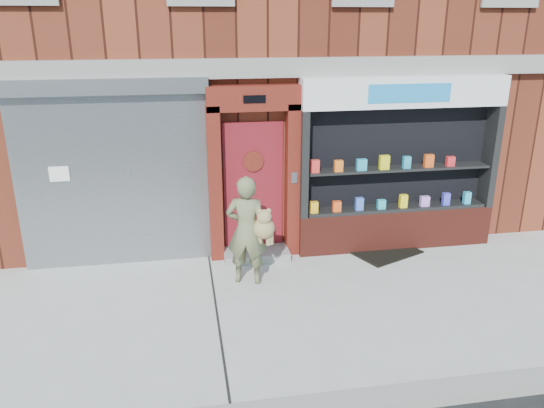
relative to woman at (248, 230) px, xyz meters
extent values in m
plane|color=#9E9E99|center=(0.98, -0.88, -0.86)|extent=(80.00, 80.00, 0.00)
cube|color=gray|center=(0.98, -3.03, -0.80)|extent=(60.00, 0.30, 0.12)
cube|color=#4C1C11|center=(0.98, 5.12, 3.14)|extent=(12.00, 8.00, 8.00)
cube|color=gray|center=(0.98, 1.04, 2.29)|extent=(12.00, 0.16, 0.30)
cube|color=gray|center=(-2.02, 1.06, 0.54)|extent=(3.00, 0.10, 2.80)
cube|color=slate|center=(-2.02, 1.00, 2.06)|extent=(3.10, 0.30, 0.24)
cube|color=white|center=(-2.82, 0.99, 0.74)|extent=(0.30, 0.01, 0.24)
cube|color=#4B130C|center=(-0.42, 0.98, 0.44)|extent=(0.22, 0.28, 2.60)
cube|color=#4B130C|center=(0.88, 0.98, 0.44)|extent=(0.22, 0.28, 2.60)
cube|color=#4B130C|center=(0.23, 0.98, 1.84)|extent=(1.50, 0.28, 0.40)
cube|color=black|center=(0.23, 0.83, 1.84)|extent=(0.35, 0.01, 0.12)
cube|color=maroon|center=(0.23, 1.09, 0.34)|extent=(1.00, 0.06, 2.20)
cylinder|color=black|center=(0.23, 1.05, 0.79)|extent=(0.28, 0.02, 0.28)
cylinder|color=#4B130C|center=(0.23, 1.04, 0.79)|extent=(0.34, 0.02, 0.34)
cube|color=gray|center=(0.23, 0.82, -0.79)|extent=(1.10, 0.55, 0.15)
cube|color=slate|center=(0.88, 0.83, 0.54)|extent=(0.10, 0.02, 0.18)
cube|color=maroon|center=(2.73, 0.92, -0.51)|extent=(3.50, 0.40, 0.70)
cube|color=black|center=(1.04, 0.92, 0.74)|extent=(0.12, 0.40, 1.80)
cube|color=black|center=(4.42, 0.92, 0.74)|extent=(0.12, 0.40, 1.80)
cube|color=black|center=(2.73, 1.10, 0.74)|extent=(3.30, 0.03, 1.80)
cube|color=black|center=(2.73, 0.92, -0.13)|extent=(3.20, 0.36, 0.06)
cube|color=black|center=(2.73, 0.92, 0.59)|extent=(3.20, 0.36, 0.04)
cube|color=white|center=(2.73, 0.92, 1.89)|extent=(3.50, 0.40, 0.50)
cube|color=#187ABA|center=(2.73, 0.71, 1.89)|extent=(1.40, 0.01, 0.30)
cube|color=#FAAF1A|center=(1.23, 0.84, 0.00)|extent=(0.13, 0.09, 0.20)
cube|color=#FD511A|center=(1.63, 0.84, -0.01)|extent=(0.14, 0.09, 0.18)
cube|color=blue|center=(2.03, 0.84, 0.01)|extent=(0.13, 0.09, 0.22)
cube|color=#27ACC3|center=(2.43, 0.84, -0.02)|extent=(0.14, 0.09, 0.16)
cube|color=yellow|center=(2.83, 0.84, 0.01)|extent=(0.13, 0.09, 0.23)
cube|color=#BE81E9|center=(3.23, 0.84, -0.01)|extent=(0.16, 0.09, 0.18)
cube|color=#3E40D5|center=(3.63, 0.84, 0.01)|extent=(0.12, 0.09, 0.22)
cube|color=#29A5D0|center=(4.03, 0.84, 0.01)|extent=(0.12, 0.09, 0.21)
cube|color=red|center=(1.23, 0.84, 0.71)|extent=(0.13, 0.09, 0.21)
cube|color=orange|center=(1.63, 0.84, 0.70)|extent=(0.14, 0.09, 0.19)
cube|color=#259BBC|center=(2.03, 0.84, 0.70)|extent=(0.17, 0.09, 0.19)
cube|color=yellow|center=(2.43, 0.84, 0.73)|extent=(0.16, 0.09, 0.24)
cube|color=teal|center=(2.83, 0.84, 0.71)|extent=(0.13, 0.09, 0.20)
cube|color=#ED5319|center=(3.23, 0.84, 0.72)|extent=(0.16, 0.09, 0.22)
cube|color=red|center=(3.63, 0.84, 0.69)|extent=(0.14, 0.09, 0.17)
imported|color=#626743|center=(-0.03, 0.01, -0.01)|extent=(0.72, 0.58, 1.71)
sphere|color=olive|center=(0.23, -0.04, 0.03)|extent=(0.34, 0.34, 0.34)
sphere|color=olive|center=(0.23, -0.10, 0.23)|extent=(0.22, 0.22, 0.22)
sphere|color=olive|center=(0.16, -0.10, 0.32)|extent=(0.08, 0.08, 0.08)
sphere|color=olive|center=(0.29, -0.10, 0.32)|extent=(0.08, 0.08, 0.08)
cylinder|color=olive|center=(0.11, -0.04, -0.14)|extent=(0.08, 0.08, 0.20)
cylinder|color=olive|center=(0.34, -0.04, -0.14)|extent=(0.08, 0.08, 0.20)
cylinder|color=olive|center=(0.16, -0.06, -0.14)|extent=(0.08, 0.08, 0.20)
cylinder|color=olive|center=(0.29, -0.06, -0.14)|extent=(0.08, 0.08, 0.20)
cube|color=black|center=(2.50, 0.67, -0.85)|extent=(1.33, 1.16, 0.03)
camera|label=1|loc=(-0.92, -7.37, 3.00)|focal=35.00mm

